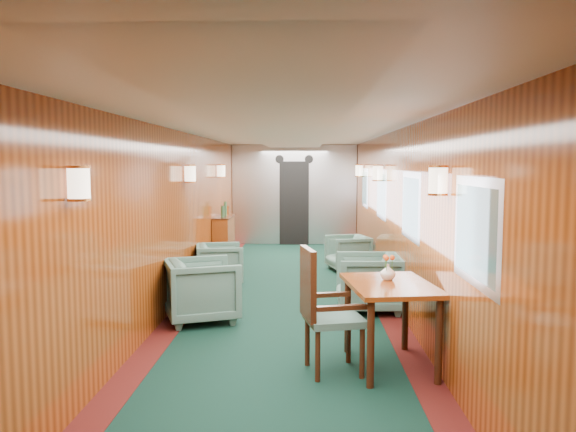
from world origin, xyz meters
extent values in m
plane|color=black|center=(0.00, 0.00, 0.00)|extent=(12.00, 12.00, 0.00)
cube|color=silver|center=(0.00, 0.00, 2.35)|extent=(3.00, 12.00, 0.10)
cube|color=silver|center=(0.00, 0.00, 2.36)|extent=(1.20, 12.00, 0.06)
cube|color=brown|center=(0.00, 6.00, 1.20)|extent=(3.00, 0.10, 2.40)
cube|color=brown|center=(0.00, -6.00, 1.20)|extent=(3.00, 0.10, 2.40)
cube|color=brown|center=(-1.50, 0.00, 1.20)|extent=(0.10, 12.00, 2.40)
cube|color=brown|center=(1.50, 0.00, 1.20)|extent=(0.10, 12.00, 2.40)
cube|color=#3E0E0C|center=(-1.35, 0.00, 0.00)|extent=(0.30, 12.00, 0.01)
cube|color=#3E0E0C|center=(1.35, 0.00, 0.00)|extent=(0.30, 12.00, 0.01)
cube|color=#B9BBC1|center=(0.00, 5.92, 1.20)|extent=(2.98, 0.12, 2.38)
cube|color=black|center=(0.00, 5.84, 1.00)|extent=(0.70, 0.06, 2.00)
cylinder|color=black|center=(-0.35, 5.85, 2.05)|extent=(0.20, 0.04, 0.20)
cylinder|color=black|center=(0.35, 5.85, 2.05)|extent=(0.20, 0.04, 0.20)
cube|color=silver|center=(1.49, -3.50, 1.45)|extent=(0.02, 1.10, 0.80)
cube|color=#486C6C|center=(1.48, -3.50, 1.45)|extent=(0.01, 0.96, 0.66)
cube|color=silver|center=(1.49, -1.00, 1.45)|extent=(0.02, 1.10, 0.80)
cube|color=#486C6C|center=(1.48, -1.00, 1.45)|extent=(0.01, 0.96, 0.66)
cube|color=silver|center=(1.49, 1.50, 1.45)|extent=(0.02, 1.10, 0.80)
cube|color=#486C6C|center=(1.48, 1.50, 1.45)|extent=(0.01, 0.96, 0.66)
cube|color=silver|center=(1.49, 4.00, 1.45)|extent=(0.02, 1.10, 0.80)
cube|color=#486C6C|center=(1.48, 4.00, 1.45)|extent=(0.01, 0.96, 0.66)
cylinder|color=#FFE8C6|center=(-1.40, -3.50, 1.80)|extent=(0.16, 0.16, 0.24)
cylinder|color=#C47D37|center=(-1.40, -3.50, 1.68)|extent=(0.17, 0.17, 0.02)
cylinder|color=#FFE8C6|center=(1.40, -2.70, 1.80)|extent=(0.16, 0.16, 0.24)
cylinder|color=#C47D37|center=(1.40, -2.70, 1.68)|extent=(0.17, 0.17, 0.02)
cylinder|color=#FFE8C6|center=(-1.40, 0.50, 1.80)|extent=(0.16, 0.16, 0.24)
cylinder|color=#C47D37|center=(-1.40, 0.50, 1.68)|extent=(0.17, 0.17, 0.02)
cylinder|color=#FFE8C6|center=(1.40, 1.30, 1.80)|extent=(0.16, 0.16, 0.24)
cylinder|color=#C47D37|center=(1.40, 1.30, 1.68)|extent=(0.17, 0.17, 0.02)
cylinder|color=#FFE8C6|center=(-1.40, 3.50, 1.80)|extent=(0.16, 0.16, 0.24)
cylinder|color=#C47D37|center=(-1.40, 3.50, 1.68)|extent=(0.17, 0.17, 0.02)
cylinder|color=#FFE8C6|center=(1.40, 4.30, 1.80)|extent=(0.16, 0.16, 0.24)
cylinder|color=#C47D37|center=(1.40, 4.30, 1.68)|extent=(0.17, 0.17, 0.02)
cube|color=brown|center=(1.07, -2.31, 0.80)|extent=(0.90, 1.18, 0.04)
cylinder|color=#381A0C|center=(0.83, -2.82, 0.39)|extent=(0.07, 0.07, 0.77)
cylinder|color=#381A0C|center=(1.43, -2.73, 0.39)|extent=(0.07, 0.07, 0.77)
cylinder|color=#381A0C|center=(0.70, -1.89, 0.39)|extent=(0.07, 0.07, 0.77)
cylinder|color=#381A0C|center=(1.31, -1.80, 0.39)|extent=(0.07, 0.07, 0.77)
cube|color=#1B3F39|center=(0.53, -2.45, 0.50)|extent=(0.60, 0.60, 0.07)
cube|color=#381A0C|center=(0.29, -2.50, 0.85)|extent=(0.15, 0.46, 0.65)
cube|color=#1B3F39|center=(0.31, -2.50, 0.78)|extent=(0.10, 0.34, 0.39)
cube|color=#381A0C|center=(0.59, -2.69, 0.67)|extent=(0.46, 0.15, 0.04)
cube|color=#381A0C|center=(0.48, -2.20, 0.67)|extent=(0.46, 0.15, 0.04)
cylinder|color=#381A0C|center=(0.37, -2.69, 0.23)|extent=(0.05, 0.05, 0.47)
cylinder|color=#381A0C|center=(0.78, -2.60, 0.23)|extent=(0.05, 0.05, 0.47)
cylinder|color=#381A0C|center=(0.28, -2.29, 0.23)|extent=(0.05, 0.05, 0.47)
cylinder|color=#381A0C|center=(0.69, -2.20, 0.23)|extent=(0.05, 0.05, 0.47)
cube|color=brown|center=(-1.34, 3.36, 0.45)|extent=(0.30, 1.01, 0.91)
cube|color=#381A0C|center=(-1.33, 3.36, 0.91)|extent=(0.32, 1.03, 0.02)
cylinder|color=#254A2D|center=(-1.32, 3.11, 1.03)|extent=(0.07, 0.07, 0.22)
cylinder|color=#254A2D|center=(-1.32, 3.46, 1.06)|extent=(0.06, 0.06, 0.28)
cylinder|color=#C47D37|center=(-1.32, 3.66, 1.01)|extent=(0.08, 0.08, 0.18)
imported|color=silver|center=(1.06, -2.17, 0.90)|extent=(0.18, 0.18, 0.15)
imported|color=#1B3F39|center=(-1.01, -0.78, 0.39)|extent=(1.09, 1.07, 0.78)
imported|color=#1B3F39|center=(-1.11, 1.31, 0.33)|extent=(0.86, 0.84, 0.67)
imported|color=#1B3F39|center=(1.10, -0.24, 0.38)|extent=(0.84, 0.82, 0.76)
imported|color=#1B3F39|center=(1.04, 2.58, 0.32)|extent=(0.87, 0.85, 0.64)
camera|label=1|loc=(0.26, -7.56, 1.94)|focal=35.00mm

